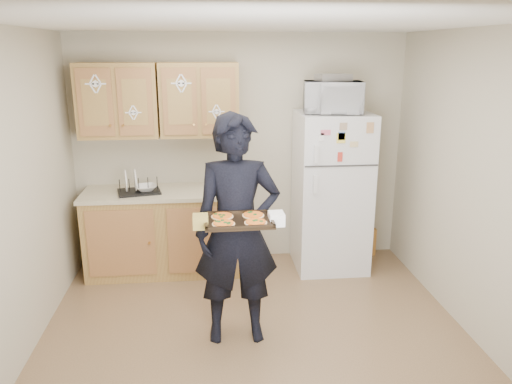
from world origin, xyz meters
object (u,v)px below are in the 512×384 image
(person, at_px, (237,231))
(microwave, at_px, (333,97))
(refrigerator, at_px, (331,192))
(baking_tray, at_px, (239,221))
(dish_rack, at_px, (139,185))

(person, relative_size, microwave, 3.25)
(refrigerator, height_order, baking_tray, refrigerator)
(dish_rack, bearing_deg, microwave, -1.70)
(person, xyz_separation_m, microwave, (1.06, 1.28, 0.92))
(person, xyz_separation_m, baking_tray, (-0.00, -0.30, 0.19))
(person, relative_size, baking_tray, 3.81)
(dish_rack, bearing_deg, refrigerator, -0.25)
(microwave, xyz_separation_m, dish_rack, (-1.99, 0.06, -0.88))
(refrigerator, relative_size, person, 0.91)
(baking_tray, bearing_deg, person, 88.14)
(baking_tray, bearing_deg, microwave, 55.13)
(dish_rack, bearing_deg, baking_tray, -60.47)
(refrigerator, bearing_deg, dish_rack, 179.75)
(microwave, distance_m, dish_rack, 2.17)
(baking_tray, xyz_separation_m, dish_rack, (-0.93, 1.63, -0.14))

